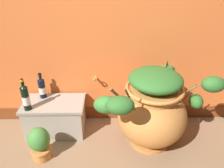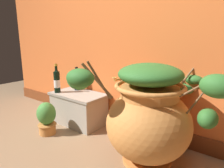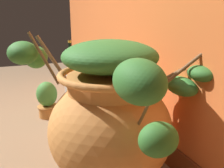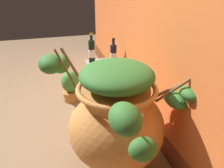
{
  "view_description": "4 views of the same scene",
  "coord_description": "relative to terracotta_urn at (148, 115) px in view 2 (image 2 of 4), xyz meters",
  "views": [
    {
      "loc": [
        0.05,
        -1.11,
        1.69
      ],
      "look_at": [
        0.08,
        0.87,
        0.61
      ],
      "focal_mm": 34.92,
      "sensor_mm": 36.0,
      "label": 1
    },
    {
      "loc": [
        1.19,
        -0.73,
        1.04
      ],
      "look_at": [
        0.02,
        0.8,
        0.59
      ],
      "focal_mm": 32.33,
      "sensor_mm": 36.0,
      "label": 2
    },
    {
      "loc": [
        1.59,
        0.22,
        0.95
      ],
      "look_at": [
        0.03,
        0.88,
        0.46
      ],
      "focal_mm": 36.78,
      "sensor_mm": 36.0,
      "label": 3
    },
    {
      "loc": [
        1.91,
        0.25,
        1.42
      ],
      "look_at": [
        -0.03,
        0.79,
        0.44
      ],
      "focal_mm": 39.41,
      "sensor_mm": 36.0,
      "label": 4
    }
  ],
  "objects": [
    {
      "name": "back_wall",
      "position": [
        -0.49,
        0.53,
        0.87
      ],
      "size": [
        4.4,
        0.33,
        2.6
      ],
      "color": "#D6662D",
      "rests_on": "ground_plane"
    },
    {
      "name": "terracotta_urn",
      "position": [
        0.0,
        0.0,
        0.0
      ],
      "size": [
        1.17,
        1.0,
        0.88
      ],
      "color": "#CC7F3D",
      "rests_on": "ground_plane"
    },
    {
      "name": "potted_shrub",
      "position": [
        -1.11,
        -0.21,
        -0.24
      ],
      "size": [
        0.21,
        0.2,
        0.36
      ],
      "color": "#CC7F3D",
      "rests_on": "ground_plane"
    },
    {
      "name": "stone_ledge",
      "position": [
        -1.04,
        0.2,
        -0.22
      ],
      "size": [
        0.67,
        0.4,
        0.38
      ],
      "color": "#9E9384",
      "rests_on": "ground_plane"
    },
    {
      "name": "wine_bottle_left",
      "position": [
        -1.28,
        0.08,
        0.1
      ],
      "size": [
        0.08,
        0.08,
        0.35
      ],
      "color": "black",
      "rests_on": "stone_ledge"
    },
    {
      "name": "wine_bottle_middle",
      "position": [
        -1.18,
        0.32,
        0.08
      ],
      "size": [
        0.07,
        0.07,
        0.29
      ],
      "color": "black",
      "rests_on": "stone_ledge"
    }
  ]
}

